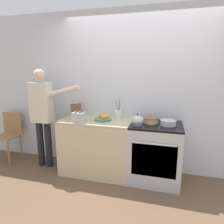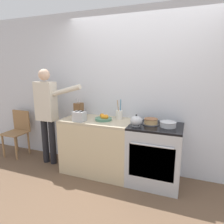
% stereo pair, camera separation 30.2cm
% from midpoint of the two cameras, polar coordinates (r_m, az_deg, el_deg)
% --- Properties ---
extents(ground_plane, '(16.00, 16.00, 0.00)m').
position_cam_midpoint_polar(ground_plane, '(3.09, 8.19, -20.93)').
color(ground_plane, brown).
extents(wall_back, '(8.00, 0.04, 2.60)m').
position_cam_midpoint_polar(wall_back, '(3.23, 11.46, 5.20)').
color(wall_back, silver).
rests_on(wall_back, ground_plane).
extents(counter_cabinet, '(1.12, 0.61, 0.89)m').
position_cam_midpoint_polar(counter_cabinet, '(3.32, -1.54, -9.66)').
color(counter_cabinet, beige).
rests_on(counter_cabinet, ground_plane).
extents(stove_range, '(0.75, 0.64, 0.89)m').
position_cam_midpoint_polar(stove_range, '(3.10, 14.90, -11.70)').
color(stove_range, '#B7BABF').
rests_on(stove_range, ground_plane).
extents(layer_cake, '(0.24, 0.24, 0.09)m').
position_cam_midpoint_polar(layer_cake, '(2.98, 13.92, -2.73)').
color(layer_cake, '#4C4C51').
rests_on(layer_cake, stove_range).
extents(tea_kettle, '(0.21, 0.17, 0.17)m').
position_cam_midpoint_polar(tea_kettle, '(2.85, 10.00, -2.61)').
color(tea_kettle, '#B7BABF').
rests_on(tea_kettle, stove_range).
extents(mixing_bowl, '(0.23, 0.23, 0.08)m').
position_cam_midpoint_polar(mixing_bowl, '(2.92, 18.60, -3.36)').
color(mixing_bowl, '#B7BABF').
rests_on(mixing_bowl, stove_range).
extents(knife_block, '(0.13, 0.13, 0.32)m').
position_cam_midpoint_polar(knife_block, '(3.42, -7.01, 0.74)').
color(knife_block, brown).
rests_on(knife_block, counter_cabinet).
extents(utensil_crock, '(0.11, 0.11, 0.32)m').
position_cam_midpoint_polar(utensil_crock, '(3.20, 4.77, -0.69)').
color(utensil_crock, silver).
rests_on(utensil_crock, counter_cabinet).
extents(fruit_bowl, '(0.26, 0.26, 0.10)m').
position_cam_midpoint_polar(fruit_bowl, '(3.13, 0.35, -1.81)').
color(fruit_bowl, '#4C7F66').
rests_on(fruit_bowl, counter_cabinet).
extents(toaster, '(0.19, 0.15, 0.15)m').
position_cam_midpoint_polar(toaster, '(3.09, -6.55, -1.24)').
color(toaster, '#B7BABF').
rests_on(toaster, counter_cabinet).
extents(person_baker, '(0.94, 0.20, 1.68)m').
position_cam_midpoint_polar(person_baker, '(3.58, -15.84, 0.90)').
color(person_baker, black).
rests_on(person_baker, ground_plane).
extents(dining_chair, '(0.40, 0.40, 0.87)m').
position_cam_midpoint_polar(dining_chair, '(4.30, -23.42, -4.65)').
color(dining_chair, '#997047').
rests_on(dining_chair, ground_plane).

